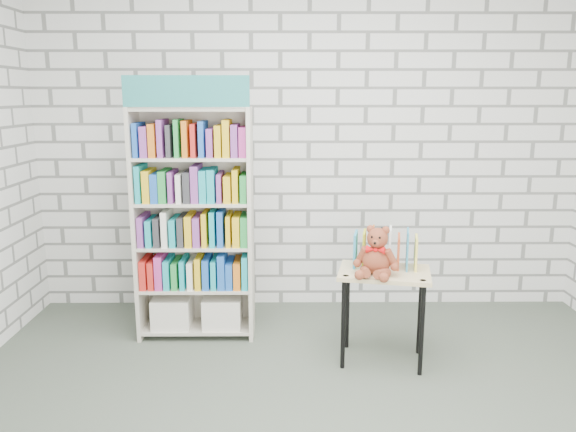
{
  "coord_description": "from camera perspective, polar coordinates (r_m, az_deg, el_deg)",
  "views": [
    {
      "loc": [
        -0.2,
        -2.65,
        1.77
      ],
      "look_at": [
        -0.18,
        0.95,
        1.0
      ],
      "focal_mm": 35.0,
      "sensor_mm": 36.0,
      "label": 1
    }
  ],
  "objects": [
    {
      "name": "room_shell",
      "position": [
        2.65,
        4.09,
        12.33
      ],
      "size": [
        4.52,
        4.02,
        2.81
      ],
      "color": "silver",
      "rests_on": "ground"
    },
    {
      "name": "bookshelf",
      "position": [
        4.15,
        -9.46,
        -0.59
      ],
      "size": [
        0.85,
        0.33,
        1.91
      ],
      "color": "beige",
      "rests_on": "ground"
    },
    {
      "name": "display_table",
      "position": [
        3.81,
        9.73,
        -6.79
      ],
      "size": [
        0.66,
        0.52,
        0.64
      ],
      "color": "tan",
      "rests_on": "ground"
    },
    {
      "name": "table_books",
      "position": [
        3.84,
        9.87,
        -3.32
      ],
      "size": [
        0.44,
        0.26,
        0.25
      ],
      "color": "#2B91BD",
      "rests_on": "display_table"
    },
    {
      "name": "teddy_bear",
      "position": [
        3.66,
        8.97,
        -3.99
      ],
      "size": [
        0.3,
        0.29,
        0.32
      ],
      "color": "brown",
      "rests_on": "display_table"
    }
  ]
}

